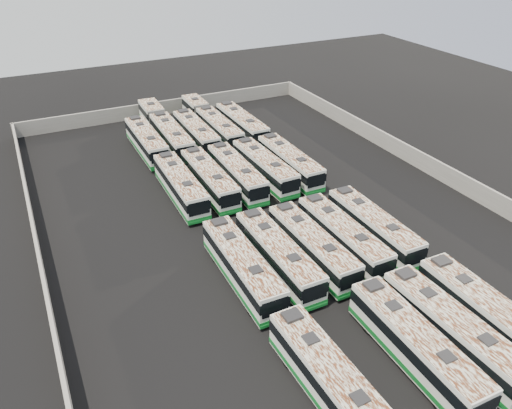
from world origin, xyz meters
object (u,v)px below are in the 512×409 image
Objects in this scene: bus_front_right at (452,330)px; bus_back_left at (165,129)px; bus_midfront_far_right at (373,227)px; bus_midback_center at (237,173)px; bus_front_far_right at (487,315)px; bus_back_far_right at (242,125)px; bus_back_center at (196,133)px; bus_midfront_right at (343,236)px; bus_midfront_far_left at (242,266)px; bus_midback_far_left at (181,185)px; bus_midfront_left at (278,255)px; bus_midback_far_right at (290,162)px; bus_front_far_left at (332,382)px; bus_midfront_center at (312,246)px; bus_front_center at (415,345)px; bus_back_far_left at (147,141)px; bus_midback_left at (209,179)px; bus_back_right at (211,122)px; bus_midback_right at (264,167)px.

bus_front_right is 0.64× the size of bus_back_left.
bus_midfront_far_right is 17.57m from bus_midback_center.
bus_front_far_right is 43.14m from bus_back_far_right.
bus_back_center is (-7.02, 43.12, -0.02)m from bus_front_far_right.
bus_back_left reaches higher than bus_midfront_right.
bus_midback_center is 17.08m from bus_back_left.
bus_midfront_far_left is 16.19m from bus_midback_far_left.
bus_midfront_left is 1.00× the size of bus_midback_far_right.
bus_midfront_center is (6.89, 13.46, -0.03)m from bus_front_far_left.
bus_front_center is 3.34m from bus_front_right.
bus_back_center is 0.98× the size of bus_back_far_right.
bus_midfront_left is (-10.36, 13.57, -0.02)m from bus_front_far_right.
bus_front_center is 0.99× the size of bus_front_far_right.
bus_front_center is at bearing -80.88° from bus_back_far_left.
bus_midback_left is at bearing 123.28° from bus_midfront_far_right.
bus_midfront_far_right is 0.99× the size of bus_midback_center.
bus_front_right is (10.30, 0.00, 0.03)m from bus_front_far_left.
bus_back_center reaches higher than bus_midback_far_right.
bus_midfront_left reaches higher than bus_midback_far_right.
bus_front_far_left is at bearing -102.05° from bus_back_right.
bus_front_right is 29.92m from bus_midback_center.
bus_front_far_right is 1.03× the size of bus_midfront_center.
bus_front_far_right reaches higher than bus_midfront_left.
bus_back_right is at bearing 76.46° from bus_front_far_left.
bus_midback_far_left is 6.79m from bus_midback_center.
bus_midfront_right is at bearing -178.41° from bus_midfront_far_right.
bus_midfront_left is at bearing 115.22° from bus_front_right.
bus_front_right is 0.67× the size of bus_back_right.
bus_midfront_far_right is 0.62× the size of bus_back_left.
bus_back_far_left reaches higher than bus_front_far_left.
bus_front_far_right is at bearing -89.47° from bus_midfront_far_right.
bus_front_center is at bearing -88.74° from bus_midback_center.
bus_midfront_right is at bearing -91.66° from bus_midback_right.
bus_midfront_left reaches higher than bus_back_right.
bus_back_right is (-3.53, 32.77, -0.01)m from bus_midfront_far_right.
bus_front_center is 15.15m from bus_midfront_far_right.
bus_midfront_far_left is 0.63× the size of bus_back_left.
bus_midfront_far_left is 1.01× the size of bus_midback_right.
bus_midback_far_right reaches higher than bus_front_far_left.
bus_midback_right is 16.70m from bus_back_right.
bus_midfront_far_right is at bearing 1.19° from bus_midfront_far_left.
bus_midfront_left reaches higher than bus_front_center.
bus_front_far_left is 1.00× the size of bus_front_center.
bus_front_far_left is at bearing -104.47° from bus_midfront_left.
bus_midback_far_left is at bearing 178.55° from bus_midback_right.
bus_midback_far_left is at bearing 131.12° from bus_midfront_far_right.
bus_midfront_right is at bearing -82.79° from bus_back_center.
bus_front_far_left is at bearing -101.96° from bus_midback_center.
bus_back_far_left is (-10.39, 13.65, 0.02)m from bus_midback_right.
bus_midback_right is at bearing 0.38° from bus_midback_center.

